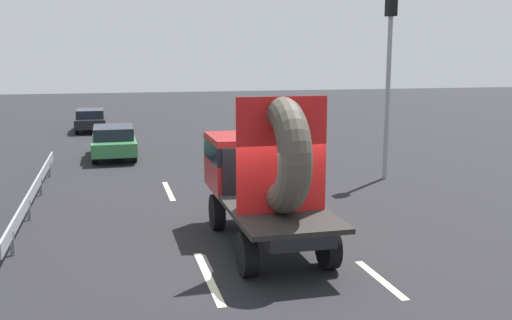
# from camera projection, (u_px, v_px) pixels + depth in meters

# --- Properties ---
(ground_plane) EXTENTS (120.00, 120.00, 0.00)m
(ground_plane) POSITION_uv_depth(u_px,v_px,m) (270.00, 258.00, 12.36)
(ground_plane) COLOR black
(flatbed_truck) EXTENTS (2.02, 5.19, 3.49)m
(flatbed_truck) POSITION_uv_depth(u_px,v_px,m) (262.00, 171.00, 13.26)
(flatbed_truck) COLOR black
(flatbed_truck) RESTS_ON ground_plane
(distant_sedan) EXTENTS (1.79, 4.17, 1.36)m
(distant_sedan) POSITION_uv_depth(u_px,v_px,m) (114.00, 141.00, 24.54)
(distant_sedan) COLOR black
(distant_sedan) RESTS_ON ground_plane
(traffic_light) EXTENTS (0.42, 0.36, 6.52)m
(traffic_light) POSITION_uv_depth(u_px,v_px,m) (389.00, 59.00, 19.76)
(traffic_light) COLOR gray
(traffic_light) RESTS_ON ground_plane
(guardrail) EXTENTS (0.10, 11.33, 0.71)m
(guardrail) POSITION_uv_depth(u_px,v_px,m) (35.00, 189.00, 16.51)
(guardrail) COLOR gray
(guardrail) RESTS_ON ground_plane
(lane_dash_left_near) EXTENTS (0.16, 2.86, 0.01)m
(lane_dash_left_near) POSITION_uv_depth(u_px,v_px,m) (208.00, 277.00, 11.30)
(lane_dash_left_near) COLOR beige
(lane_dash_left_near) RESTS_ON ground_plane
(lane_dash_left_far) EXTENTS (0.16, 2.68, 0.01)m
(lane_dash_left_far) POSITION_uv_depth(u_px,v_px,m) (169.00, 191.00, 18.57)
(lane_dash_left_far) COLOR beige
(lane_dash_left_far) RESTS_ON ground_plane
(lane_dash_right_near) EXTENTS (0.16, 2.02, 0.01)m
(lane_dash_right_near) POSITION_uv_depth(u_px,v_px,m) (380.00, 279.00, 11.19)
(lane_dash_right_near) COLOR beige
(lane_dash_right_near) RESTS_ON ground_plane
(lane_dash_right_far) EXTENTS (0.16, 2.37, 0.01)m
(lane_dash_right_far) POSITION_uv_depth(u_px,v_px,m) (263.00, 184.00, 19.61)
(lane_dash_right_far) COLOR beige
(lane_dash_right_far) RESTS_ON ground_plane
(oncoming_car) EXTENTS (1.67, 3.90, 1.27)m
(oncoming_car) POSITION_uv_depth(u_px,v_px,m) (91.00, 119.00, 33.36)
(oncoming_car) COLOR black
(oncoming_car) RESTS_ON ground_plane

